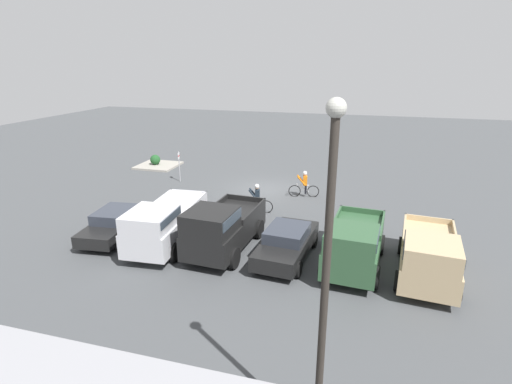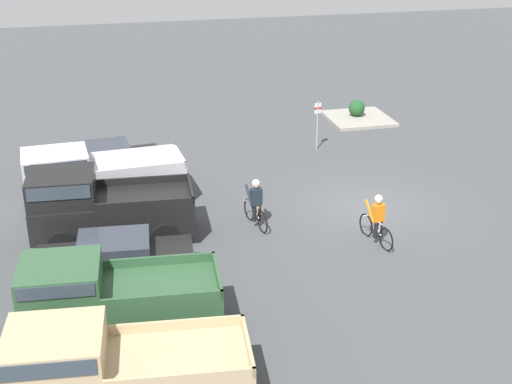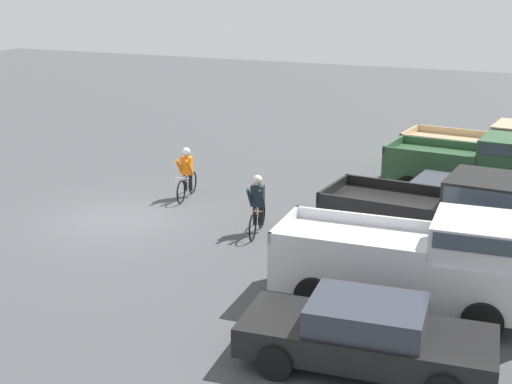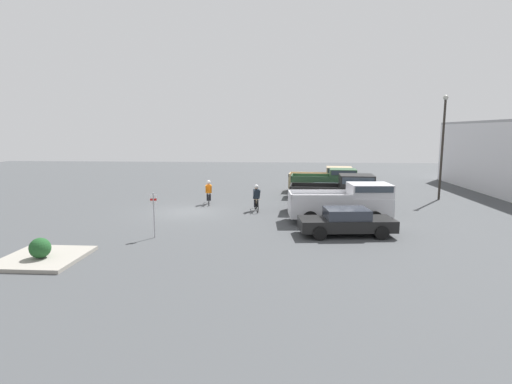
# 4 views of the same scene
# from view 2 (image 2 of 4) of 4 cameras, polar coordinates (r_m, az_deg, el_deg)

# --- Properties ---
(ground_plane) EXTENTS (80.00, 80.00, 0.00)m
(ground_plane) POSITION_cam_2_polar(r_m,az_deg,el_deg) (25.72, 8.95, -1.10)
(ground_plane) COLOR #424447
(pickup_truck_0) EXTENTS (2.60, 5.25, 2.09)m
(pickup_truck_0) POSITION_cam_2_polar(r_m,az_deg,el_deg) (15.80, -11.57, -13.73)
(pickup_truck_0) COLOR tan
(pickup_truck_0) RESTS_ON ground_plane
(pickup_truck_1) EXTENTS (2.52, 4.94, 2.18)m
(pickup_truck_1) POSITION_cam_2_polar(r_m,az_deg,el_deg) (18.09, -11.73, -8.33)
(pickup_truck_1) COLOR #2D5133
(pickup_truck_1) RESTS_ON ground_plane
(sedan_0) EXTENTS (2.26, 4.59, 1.39)m
(sedan_0) POSITION_cam_2_polar(r_m,az_deg,el_deg) (20.71, -11.22, -5.34)
(sedan_0) COLOR black
(sedan_0) RESTS_ON ground_plane
(pickup_truck_2) EXTENTS (2.53, 5.17, 2.36)m
(pickup_truck_2) POSITION_cam_2_polar(r_m,az_deg,el_deg) (23.04, -12.47, -1.03)
(pickup_truck_2) COLOR black
(pickup_truck_2) RESTS_ON ground_plane
(pickup_truck_3) EXTENTS (2.50, 5.60, 2.16)m
(pickup_truck_3) POSITION_cam_2_polar(r_m,az_deg,el_deg) (25.61, -12.86, 1.22)
(pickup_truck_3) COLOR silver
(pickup_truck_3) RESTS_ON ground_plane
(sedan_1) EXTENTS (2.28, 4.69, 1.32)m
(sedan_1) POSITION_cam_2_polar(r_m,az_deg,el_deg) (28.42, -12.12, 2.51)
(sedan_1) COLOR black
(sedan_1) RESTS_ON ground_plane
(cyclist_0) EXTENTS (1.82, 0.54, 1.69)m
(cyclist_0) POSITION_cam_2_polar(r_m,az_deg,el_deg) (23.60, -0.02, -0.84)
(cyclist_0) COLOR black
(cyclist_0) RESTS_ON ground_plane
(cyclist_1) EXTENTS (1.87, 0.54, 1.68)m
(cyclist_1) POSITION_cam_2_polar(r_m,az_deg,el_deg) (22.81, 9.67, -2.09)
(cyclist_1) COLOR black
(cyclist_1) RESTS_ON ground_plane
(fire_lane_sign) EXTENTS (0.07, 0.30, 2.16)m
(fire_lane_sign) POSITION_cam_2_polar(r_m,az_deg,el_deg) (30.71, 4.94, 5.75)
(fire_lane_sign) COLOR #9E9EA3
(fire_lane_sign) RESTS_ON ground_plane
(curb_island) EXTENTS (3.06, 2.97, 0.15)m
(curb_island) POSITION_cam_2_polar(r_m,az_deg,el_deg) (35.34, 8.20, 5.84)
(curb_island) COLOR gray
(curb_island) RESTS_ON ground_plane
(shrub) EXTENTS (0.79, 0.79, 0.79)m
(shrub) POSITION_cam_2_polar(r_m,az_deg,el_deg) (35.38, 8.06, 6.67)
(shrub) COLOR #1E4C23
(shrub) RESTS_ON curb_island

